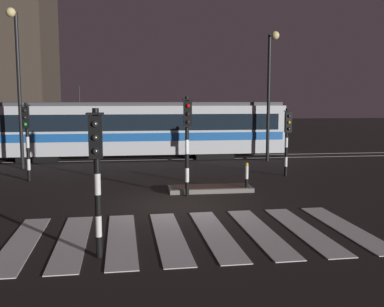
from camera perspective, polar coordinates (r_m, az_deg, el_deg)
name	(u,v)px	position (r m, az deg, el deg)	size (l,w,h in m)	color
ground_plane	(180,206)	(14.56, -1.59, -6.72)	(120.00, 120.00, 0.00)	black
rail_near	(159,160)	(25.31, -4.22, -0.79)	(80.00, 0.12, 0.03)	#59595E
rail_far	(158,156)	(26.73, -4.41, -0.37)	(80.00, 0.12, 0.03)	#59595E
crosswalk_zebra	(193,235)	(11.55, 0.08, -10.36)	(9.13, 4.56, 0.02)	silver
traffic_island	(210,189)	(16.87, 2.35, -4.50)	(3.13, 1.08, 0.18)	slate
traffic_light_kerb_mid_left	(96,161)	(9.67, -12.10, -0.92)	(0.36, 0.42, 3.26)	black
traffic_light_median_centre	(187,131)	(15.62, -0.60, 2.89)	(0.36, 0.42, 3.53)	black
traffic_light_corner_far_right	(287,132)	(20.19, 12.07, 2.71)	(0.36, 0.42, 3.02)	black
traffic_light_corner_far_left	(27,130)	(19.72, -20.36, 2.85)	(0.36, 0.42, 3.29)	black
street_lamp_trackside_right	(270,81)	(24.66, 9.96, 9.15)	(0.44, 1.21, 6.91)	black
street_lamp_trackside_left	(17,71)	(23.27, -21.42, 9.80)	(0.44, 1.21, 7.58)	black
tram	(128,128)	(25.80, -8.16, 3.19)	(18.02, 2.58, 4.15)	silver
bollard_island_edge	(247,177)	(16.67, 6.99, -3.04)	(0.12, 0.12, 1.11)	black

